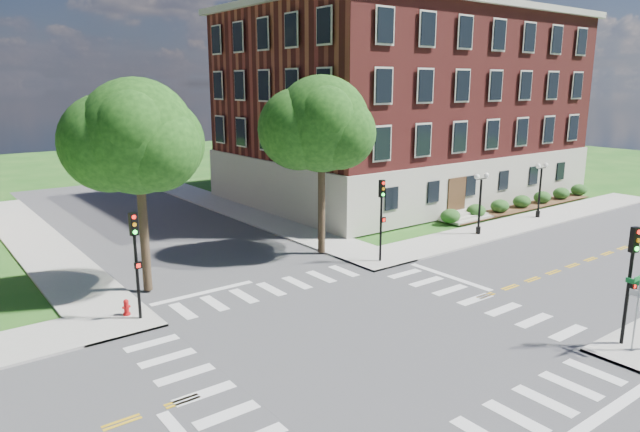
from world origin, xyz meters
TOP-DOWN VIEW (x-y plane):
  - ground at (0.00, 0.00)m, footprint 160.00×160.00m
  - road_ew at (0.00, 0.00)m, footprint 90.00×12.00m
  - road_ns at (0.00, 0.00)m, footprint 12.00×90.00m
  - sidewalk_ne at (15.38, 15.38)m, footprint 34.00×34.00m
  - crosswalk_east at (7.20, 0.00)m, footprint 2.20×10.20m
  - stop_bar_east at (8.80, 3.00)m, footprint 0.40×5.50m
  - main_building at (24.00, 21.99)m, footprint 30.60×22.40m
  - shrub_row at (27.00, 10.80)m, footprint 18.00×2.00m
  - tree_c at (-5.14, 10.66)m, footprint 5.54×5.54m
  - tree_d at (5.86, 10.66)m, footprint 5.68×5.68m
  - traffic_signal_se at (7.76, -6.75)m, footprint 0.37×0.44m
  - traffic_signal_ne at (7.54, 7.15)m, footprint 0.36×0.41m
  - traffic_signal_nw at (-6.74, 7.33)m, footprint 0.34×0.38m
  - twin_lamp_west at (17.17, 7.61)m, footprint 1.36×0.36m
  - twin_lamp_east at (25.03, 8.03)m, footprint 1.36×0.36m
  - street_sign_pole at (7.47, -7.27)m, footprint 1.10×1.10m
  - fire_hydrant at (-7.10, 8.05)m, footprint 0.35×0.35m

SIDE VIEW (x-z plane):
  - ground at x=0.00m, z-range 0.00..0.00m
  - crosswalk_east at x=7.20m, z-range -0.01..0.01m
  - stop_bar_east at x=8.80m, z-range 0.00..0.00m
  - shrub_row at x=27.00m, z-range -0.65..0.65m
  - road_ew at x=0.00m, z-range 0.00..0.01m
  - road_ns at x=0.00m, z-range 0.00..0.01m
  - sidewalk_ne at x=15.38m, z-range 0.00..0.12m
  - fire_hydrant at x=-7.10m, z-range 0.09..0.84m
  - street_sign_pole at x=7.47m, z-range 0.76..3.86m
  - twin_lamp_west at x=17.17m, z-range 0.41..4.64m
  - twin_lamp_east at x=25.03m, z-range 0.41..4.64m
  - traffic_signal_se at x=7.76m, z-range 0.79..5.59m
  - traffic_signal_ne at x=7.54m, z-range 0.79..5.59m
  - traffic_signal_nw at x=-6.74m, z-range 0.79..5.59m
  - tree_c at x=-5.14m, z-range 2.56..13.03m
  - tree_d at x=5.86m, z-range 2.59..13.27m
  - main_building at x=24.00m, z-range 0.09..16.59m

